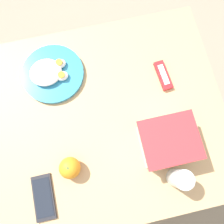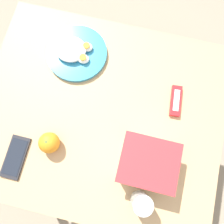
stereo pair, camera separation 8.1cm
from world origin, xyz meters
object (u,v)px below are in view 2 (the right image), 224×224
Objects in this scene: orange_fruit at (49,143)px; candy_bar at (176,101)px; food_container at (147,162)px; drinking_glass at (141,202)px; cell_phone at (15,157)px; rice_plate at (76,52)px.

candy_bar is (-0.42, -0.27, -0.03)m from orange_fruit.
drinking_glass reaches higher than food_container.
cell_phone is (0.11, 0.08, -0.03)m from orange_fruit.
drinking_glass is at bearing 175.53° from cell_phone.
orange_fruit is 0.31× the size of rice_plate.
cell_phone is at bearing 77.09° from rice_plate.
orange_fruit is at bearing 2.53° from food_container.
orange_fruit is at bearing 32.81° from candy_bar.
drinking_glass is (-0.01, 0.13, 0.01)m from food_container.
candy_bar is at bearing -104.66° from food_container.
food_container is at bearing 135.49° from rice_plate.
food_container is 1.25× the size of cell_phone.
cell_phone is 1.35× the size of drinking_glass.
candy_bar is at bearing 166.57° from rice_plate.
orange_fruit is 0.61× the size of candy_bar.
candy_bar is at bearing -146.84° from cell_phone.
food_container is 1.56× the size of candy_bar.
drinking_glass is at bearing 92.22° from food_container.
food_container is 0.78× the size of rice_plate.
rice_plate is 0.44m from candy_bar.
food_container is at bearing -87.78° from drinking_glass.
rice_plate is at bearing -88.31° from orange_fruit.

